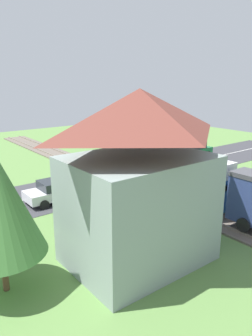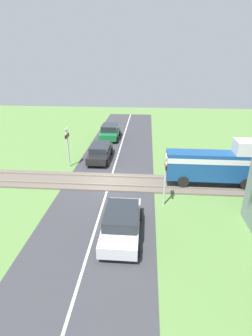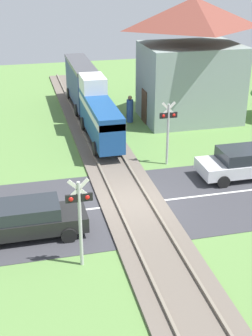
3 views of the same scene
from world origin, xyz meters
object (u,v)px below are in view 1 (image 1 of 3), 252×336
at_px(car_near_crossing, 147,159).
at_px(crossing_signal_west_approach, 117,143).
at_px(station_building, 139,181).
at_px(train, 234,193).
at_px(car_far_side, 58,189).
at_px(crossing_signal_east_approach, 116,170).
at_px(car_behind_queue, 193,149).
at_px(pedestrian_by_station, 200,223).

bearing_deg(car_near_crossing, crossing_signal_west_approach, -53.28).
relative_size(crossing_signal_west_approach, station_building, 0.44).
xyz_separation_m(train, car_far_side, (5.89, -9.37, -1.09)).
height_order(crossing_signal_east_approach, station_building, station_building).
bearing_deg(station_building, car_behind_queue, -145.55).
distance_m(crossing_signal_east_approach, station_building, 7.76).
height_order(car_behind_queue, station_building, station_building).
bearing_deg(car_near_crossing, car_behind_queue, -180.00).
xyz_separation_m(car_near_crossing, crossing_signal_west_approach, (1.71, -2.30, 1.37)).
height_order(car_far_side, station_building, station_building).
relative_size(car_behind_queue, crossing_signal_east_approach, 1.25).
bearing_deg(train, car_near_crossing, -110.11).
bearing_deg(crossing_signal_east_approach, car_behind_queue, -159.15).
xyz_separation_m(station_building, pedestrian_by_station, (-3.86, 0.28, -2.92)).
bearing_deg(car_far_side, pedestrian_by_station, 109.87).
xyz_separation_m(car_near_crossing, station_building, (10.91, 11.84, 2.96)).
distance_m(car_near_crossing, crossing_signal_east_approach, 9.02).
xyz_separation_m(car_behind_queue, pedestrian_by_station, (13.38, 12.11, -0.03)).
distance_m(car_behind_queue, pedestrian_by_station, 18.05).
distance_m(train, pedestrian_by_station, 2.77).
bearing_deg(crossing_signal_east_approach, pedestrian_by_station, 91.77).
distance_m(train, car_far_side, 11.12).
bearing_deg(crossing_signal_west_approach, car_behind_queue, 164.08).
height_order(car_near_crossing, car_far_side, car_far_side).
relative_size(crossing_signal_west_approach, crossing_signal_east_approach, 1.00).
height_order(car_behind_queue, pedestrian_by_station, pedestrian_by_station).
height_order(train, pedestrian_by_station, train).
relative_size(car_near_crossing, pedestrian_by_station, 2.59).
bearing_deg(crossing_signal_west_approach, train, 79.22).
distance_m(car_near_crossing, station_building, 16.36).
height_order(crossing_signal_east_approach, pedestrian_by_station, crossing_signal_east_approach).
height_order(car_behind_queue, crossing_signal_east_approach, crossing_signal_east_approach).
height_order(car_near_crossing, crossing_signal_east_approach, crossing_signal_east_approach).
relative_size(train, crossing_signal_east_approach, 4.01).
xyz_separation_m(car_near_crossing, car_behind_queue, (-6.34, -0.00, 0.08)).
distance_m(crossing_signal_west_approach, pedestrian_by_station, 15.42).
distance_m(car_far_side, crossing_signal_west_approach, 10.18).
height_order(station_building, pedestrian_by_station, station_building).
distance_m(car_near_crossing, car_far_side, 10.77).
distance_m(car_behind_queue, crossing_signal_east_approach, 14.61).
distance_m(car_far_side, car_behind_queue, 16.97).
relative_size(car_far_side, crossing_signal_west_approach, 1.33).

